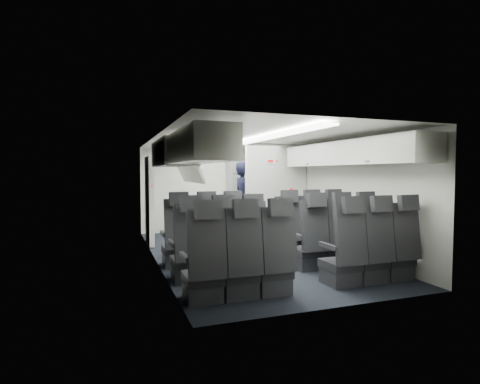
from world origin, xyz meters
TOP-DOWN VIEW (x-y plane):
  - cabin_shell at (0.00, 0.00)m, footprint 3.41×6.01m
  - seat_row_front at (-0.00, -0.53)m, footprint 3.33×0.56m
  - seat_row_mid at (-0.00, -1.43)m, footprint 3.33×0.56m
  - seat_row_rear at (-0.00, -2.33)m, footprint 3.33×0.56m
  - overhead_bin_left_rear at (-1.40, -2.00)m, footprint 0.53×1.80m
  - overhead_bin_left_front_open at (-1.44, -0.25)m, footprint 0.64×1.70m
  - overhead_bin_right_rear at (1.40, -2.00)m, footprint 0.53×1.80m
  - overhead_bin_right_front at (1.40, -0.25)m, footprint 0.53×1.70m
  - bulkhead_partition at (0.98, 0.80)m, footprint 1.40×0.15m
  - galley_unit at (0.95, 2.72)m, footprint 0.85×0.52m
  - boarding_door at (-1.64, 1.55)m, footprint 0.12×1.27m
  - flight_attendant at (0.43, 1.35)m, footprint 0.46×0.67m
  - carry_on_bag at (-1.41, 0.01)m, footprint 0.40×0.29m
  - papers at (0.62, 1.30)m, footprint 0.22×0.03m

SIDE VIEW (x-z plane):
  - seat_row_front at x=0.00m, z-range -0.21..1.02m
  - seat_row_mid at x=0.00m, z-range -0.21..1.02m
  - seat_row_rear at x=0.00m, z-range -0.21..1.02m
  - flight_attendant at x=0.43m, z-range 0.00..1.79m
  - galley_unit at x=0.95m, z-range 0.00..1.90m
  - boarding_door at x=-1.64m, z-range 0.02..1.88m
  - papers at x=0.62m, z-range 0.96..1.11m
  - bulkhead_partition at x=0.98m, z-range 0.01..2.14m
  - cabin_shell at x=0.00m, z-range 0.04..2.21m
  - overhead_bin_left_front_open at x=-1.44m, z-range 1.38..2.10m
  - carry_on_bag at x=-1.41m, z-range 1.66..1.89m
  - overhead_bin_right_front at x=1.40m, z-range 1.66..2.06m
  - overhead_bin_left_rear at x=-1.40m, z-range 1.66..2.06m
  - overhead_bin_right_rear at x=1.40m, z-range 1.66..2.06m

